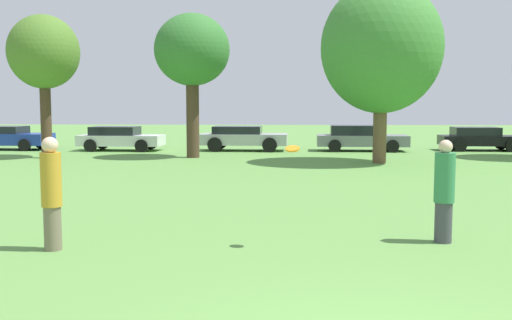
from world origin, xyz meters
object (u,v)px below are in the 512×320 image
at_px(tree_0, 44,53).
at_px(parked_car_white, 120,138).
at_px(person_thrower, 51,192).
at_px(parked_car_blue, 6,137).
at_px(parked_car_silver, 242,137).
at_px(tree_1, 192,52).
at_px(person_catcher, 444,191).
at_px(tree_2, 381,48).
at_px(parked_car_black, 479,138).
at_px(frisbee, 292,149).
at_px(parked_car_grey, 360,138).

bearing_deg(tree_0, parked_car_white, 63.46).
relative_size(person_thrower, parked_car_blue, 0.41).
bearing_deg(tree_0, parked_car_silver, 27.56).
bearing_deg(person_thrower, parked_car_blue, 110.19).
xyz_separation_m(tree_1, parked_car_blue, (-10.17, 4.00, -3.89)).
xyz_separation_m(person_catcher, tree_1, (-6.50, 15.33, 3.65)).
relative_size(tree_2, parked_car_black, 1.74).
distance_m(tree_1, tree_2, 7.94).
bearing_deg(frisbee, parked_car_silver, 95.97).
height_order(frisbee, parked_car_grey, frisbee).
xyz_separation_m(tree_0, parked_car_silver, (8.14, 4.25, -3.77)).
height_order(person_thrower, parked_car_grey, person_thrower).
xyz_separation_m(tree_0, parked_car_grey, (13.94, 4.33, -3.78)).
height_order(tree_0, tree_1, tree_1).
relative_size(parked_car_white, parked_car_grey, 0.93).
distance_m(parked_car_white, parked_car_grey, 11.90).
bearing_deg(parked_car_blue, parked_car_black, 3.37).
height_order(tree_1, parked_car_black, tree_1).
bearing_deg(frisbee, tree_0, 123.60).
height_order(parked_car_blue, parked_car_black, parked_car_blue).
relative_size(parked_car_blue, parked_car_white, 1.07).
height_order(person_thrower, tree_0, tree_0).
xyz_separation_m(frisbee, parked_car_white, (-8.15, 19.41, -0.98)).
relative_size(tree_0, tree_2, 0.86).
distance_m(person_catcher, parked_car_black, 20.93).
xyz_separation_m(person_catcher, parked_car_black, (7.17, 19.67, -0.26)).
xyz_separation_m(frisbee, tree_0, (-10.19, 15.33, 2.83)).
relative_size(person_thrower, person_catcher, 1.05).
xyz_separation_m(person_catcher, tree_2, (1.15, 13.24, 3.59)).
bearing_deg(tree_2, person_thrower, -118.19).
relative_size(tree_1, parked_car_white, 1.48).
distance_m(parked_car_silver, parked_car_black, 11.78).
xyz_separation_m(frisbee, parked_car_blue, (-14.12, 19.80, -0.98)).
height_order(person_thrower, parked_car_white, person_thrower).
bearing_deg(parked_car_black, tree_2, -130.56).
height_order(person_catcher, tree_1, tree_1).
height_order(parked_car_grey, parked_car_black, parked_car_grey).
height_order(parked_car_silver, parked_car_grey, parked_car_grey).
bearing_deg(person_thrower, parked_car_grey, 62.29).
height_order(tree_0, parked_car_grey, tree_0).
xyz_separation_m(tree_1, parked_car_black, (13.68, 4.34, -3.91)).
relative_size(parked_car_blue, parked_car_grey, 0.99).
xyz_separation_m(parked_car_white, parked_car_black, (17.87, 0.74, -0.02)).
bearing_deg(parked_car_silver, parked_car_grey, 3.33).
height_order(person_catcher, parked_car_white, person_catcher).
distance_m(person_catcher, parked_car_blue, 25.52).
xyz_separation_m(person_thrower, parked_car_grey, (7.56, 19.96, -0.28)).
bearing_deg(parked_car_silver, tree_2, -42.98).
bearing_deg(parked_car_blue, tree_1, -18.92).
xyz_separation_m(frisbee, parked_car_grey, (3.75, 19.66, -0.96)).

